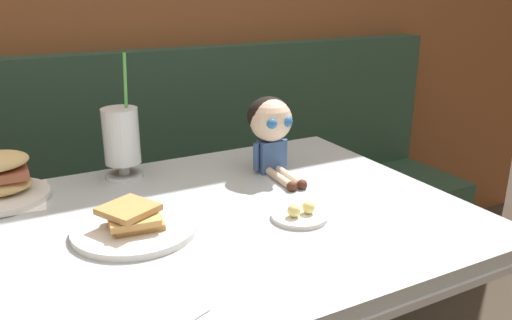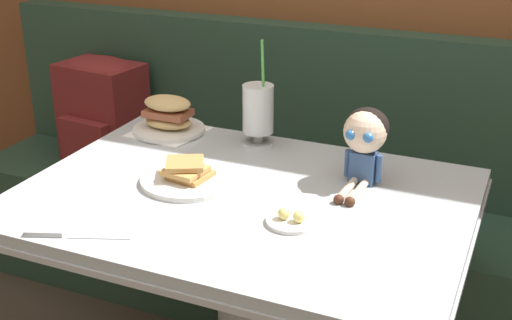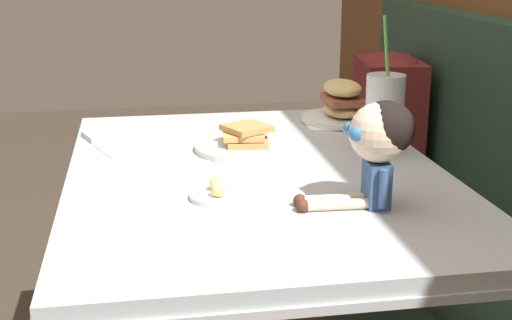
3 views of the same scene
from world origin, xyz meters
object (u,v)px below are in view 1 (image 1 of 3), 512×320
toast_plate (135,224)px  seated_doll (271,124)px  butter_saucer (300,214)px  milkshake_glass (122,140)px

toast_plate → seated_doll: (0.41, 0.18, 0.11)m
butter_saucer → seated_doll: size_ratio=0.55×
toast_plate → butter_saucer: 0.34m
milkshake_glass → seated_doll: (0.35, -0.14, 0.03)m
milkshake_glass → seated_doll: bearing=-21.4°
toast_plate → butter_saucer: bearing=-17.8°
butter_saucer → milkshake_glass: bearing=122.2°
toast_plate → seated_doll: bearing=23.2°
seated_doll → milkshake_glass: bearing=158.6°
milkshake_glass → seated_doll: milkshake_glass is taller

